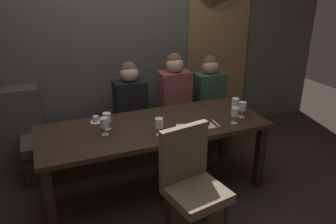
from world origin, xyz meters
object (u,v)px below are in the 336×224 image
Objects in this scene: wine_glass_far_left at (235,112)px; dining_table at (154,133)px; espresso_cup at (96,120)px; banquette_bench at (135,141)px; wine_glass_center_front at (159,124)px; diner_bearded at (174,89)px; diner_far_end at (209,87)px; fork_on_table at (216,123)px; wine_glass_center_back at (235,103)px; dessert_plate at (204,124)px; wine_glass_near_right at (107,118)px; wine_glass_near_left at (104,123)px; chair_near_side at (191,178)px; diner_redhead at (130,96)px; wine_glass_far_right at (242,107)px.

dining_table is at bearing 160.79° from wine_glass_far_left.
espresso_cup reaches higher than dining_table.
banquette_bench is 1.12m from wine_glass_center_front.
diner_bearded is at bearing 21.77° from espresso_cup.
diner_far_end reaches higher than wine_glass_far_left.
wine_glass_center_front is at bearing -171.85° from fork_on_table.
diner_far_end is at bearing 75.70° from wine_glass_far_left.
wine_glass_center_back reaches higher than espresso_cup.
diner_far_end is 1.05m from dessert_plate.
wine_glass_near_right and wine_glass_center_front have the same top height.
wine_glass_center_back is 0.27m from wine_glass_far_left.
wine_glass_near_left is at bearing 169.72° from dessert_plate.
wine_glass_center_front is (-0.09, 0.49, 0.29)m from chair_near_side.
dessert_plate is 1.12× the size of fork_on_table.
wine_glass_near_right is at bearing 170.50° from fork_on_table.
diner_bearded is 0.97m from wine_glass_far_left.
diner_bearded is at bearing 32.86° from wine_glass_near_right.
diner_redhead is 1.26m from wine_glass_far_right.
diner_bearded is 4.97× the size of wine_glass_far_left.
dining_table is at bearing -126.81° from diner_bearded.
wine_glass_center_back is at bearing -12.51° from espresso_cup.
wine_glass_center_front is (-0.03, -0.23, 0.20)m from dining_table.
wine_glass_center_front reaches higher than dining_table.
diner_redhead is 1.02m from diner_far_end.
wine_glass_near_right is 1.05m from fork_on_table.
dining_table is 11.58× the size of dessert_plate.
wine_glass_near_right is at bearing 164.57° from wine_glass_far_left.
diner_bearded is 1.09m from espresso_cup.
diner_bearded is at bearing -178.09° from diner_far_end.
dining_table is 0.88× the size of banquette_bench.
wine_glass_near_left is at bearing 179.91° from wine_glass_center_back.
wine_glass_near_left is (-0.48, -0.74, 0.63)m from banquette_bench.
wine_glass_near_right is at bearing 171.31° from dining_table.
fork_on_table is (0.14, 0.00, -0.01)m from dessert_plate.
chair_near_side is 1.29× the size of diner_redhead.
wine_glass_center_back is at bearing 32.34° from fork_on_table.
diner_far_end is at bearing 56.72° from chair_near_side.
wine_glass_center_front reaches higher than fork_on_table.
diner_redhead reaches higher than fork_on_table.
wine_glass_near_left and wine_glass_far_left have the same top height.
banquette_bench is 0.58m from diner_redhead.
diner_far_end is 4.52× the size of wine_glass_center_front.
banquette_bench is at bearing 88.11° from wine_glass_center_front.
diner_redhead reaches higher than banquette_bench.
dining_table is 0.73m from chair_near_side.
wine_glass_center_front is (0.00, -0.92, 0.04)m from diner_redhead.
dessert_plate is at bearing -17.17° from wine_glass_near_right.
wine_glass_near_left is at bearing -85.57° from espresso_cup.
wine_glass_far_right is at bearing 12.45° from fork_on_table.
espresso_cup is at bearing 167.49° from wine_glass_center_back.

